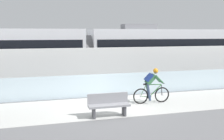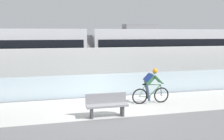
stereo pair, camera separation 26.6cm
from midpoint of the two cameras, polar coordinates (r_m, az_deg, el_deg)
The scene contains 9 objects.
ground_plane at distance 11.14m, azimuth -0.25°, elevation -8.23°, with size 200.00×200.00×0.00m, color slate.
bike_path_deck at distance 11.14m, azimuth -0.25°, elevation -8.20°, with size 32.00×3.20×0.01m, color beige.
glass_parapet at distance 12.75m, azimuth -2.19°, elevation -3.47°, with size 32.00×0.05×1.14m, color silver.
concrete_barrier_wall at distance 14.39m, azimuth -3.63°, elevation 0.34°, with size 32.00×0.36×2.35m, color silver.
tram_rail_near at distance 17.00m, azimuth -5.06°, elevation -2.44°, with size 32.00×0.08×0.01m, color #595654.
tram_rail_far at distance 18.40m, azimuth -5.73°, elevation -1.63°, with size 32.00×0.08×0.01m, color #595654.
tram at distance 17.48m, azimuth -5.00°, elevation 4.10°, with size 22.56×2.54×3.81m.
cyclist_on_bike at distance 11.55m, azimuth 9.42°, elevation -3.65°, with size 1.77×0.58×1.61m.
bench at distance 9.73m, azimuth -0.43°, elevation -7.76°, with size 1.60×0.45×0.89m.
Camera 2 is at (-2.35, -10.42, 3.18)m, focal length 40.37 mm.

